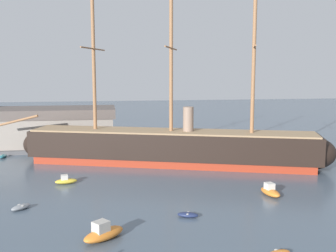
{
  "coord_description": "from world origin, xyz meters",
  "views": [
    {
      "loc": [
        -8.67,
        -26.25,
        17.21
      ],
      "look_at": [
        -0.12,
        29.56,
        9.38
      ],
      "focal_mm": 43.79,
      "sensor_mm": 36.0,
      "label": 1
    }
  ],
  "objects_px": {
    "tall_ship": "(171,147)",
    "motorboat_far_right": "(307,153)",
    "dinghy_near_centre": "(188,215)",
    "dinghy_distant_centre": "(161,146)",
    "motorboat_foreground_left": "(103,233)",
    "dinghy_mid_left": "(21,207)",
    "motorboat_alongside_bow": "(66,181)",
    "motorboat_mid_right": "(270,191)",
    "dinghy_far_left": "(3,156)",
    "sailboat_alongside_stern": "(275,169)"
  },
  "relations": [
    {
      "from": "motorboat_foreground_left",
      "to": "motorboat_alongside_bow",
      "type": "distance_m",
      "value": 22.43
    },
    {
      "from": "dinghy_far_left",
      "to": "motorboat_far_right",
      "type": "distance_m",
      "value": 60.48
    },
    {
      "from": "sailboat_alongside_stern",
      "to": "dinghy_distant_centre",
      "type": "distance_m",
      "value": 30.32
    },
    {
      "from": "motorboat_mid_right",
      "to": "dinghy_far_left",
      "type": "relative_size",
      "value": 1.59
    },
    {
      "from": "motorboat_far_right",
      "to": "dinghy_distant_centre",
      "type": "height_order",
      "value": "motorboat_far_right"
    },
    {
      "from": "tall_ship",
      "to": "dinghy_far_left",
      "type": "height_order",
      "value": "tall_ship"
    },
    {
      "from": "motorboat_mid_right",
      "to": "dinghy_distant_centre",
      "type": "distance_m",
      "value": 39.15
    },
    {
      "from": "motorboat_foreground_left",
      "to": "motorboat_far_right",
      "type": "relative_size",
      "value": 1.53
    },
    {
      "from": "sailboat_alongside_stern",
      "to": "motorboat_alongside_bow",
      "type": "bearing_deg",
      "value": -176.95
    },
    {
      "from": "dinghy_mid_left",
      "to": "motorboat_far_right",
      "type": "distance_m",
      "value": 56.39
    },
    {
      "from": "tall_ship",
      "to": "motorboat_far_right",
      "type": "bearing_deg",
      "value": 7.3
    },
    {
      "from": "motorboat_alongside_bow",
      "to": "dinghy_far_left",
      "type": "distance_m",
      "value": 24.97
    },
    {
      "from": "tall_ship",
      "to": "motorboat_foreground_left",
      "type": "relative_size",
      "value": 12.11
    },
    {
      "from": "sailboat_alongside_stern",
      "to": "motorboat_far_right",
      "type": "distance_m",
      "value": 16.92
    },
    {
      "from": "motorboat_far_right",
      "to": "motorboat_alongside_bow",
      "type": "bearing_deg",
      "value": -163.28
    },
    {
      "from": "motorboat_foreground_left",
      "to": "motorboat_mid_right",
      "type": "distance_m",
      "value": 25.41
    },
    {
      "from": "tall_ship",
      "to": "motorboat_far_right",
      "type": "distance_m",
      "value": 28.75
    },
    {
      "from": "dinghy_far_left",
      "to": "dinghy_near_centre",
      "type": "bearing_deg",
      "value": -51.9
    },
    {
      "from": "motorboat_alongside_bow",
      "to": "dinghy_near_centre",
      "type": "bearing_deg",
      "value": -47.23
    },
    {
      "from": "dinghy_far_left",
      "to": "motorboat_mid_right",
      "type": "bearing_deg",
      "value": -36.21
    },
    {
      "from": "sailboat_alongside_stern",
      "to": "tall_ship",
      "type": "bearing_deg",
      "value": 152.98
    },
    {
      "from": "dinghy_near_centre",
      "to": "dinghy_distant_centre",
      "type": "bearing_deg",
      "value": 86.19
    },
    {
      "from": "sailboat_alongside_stern",
      "to": "dinghy_distant_centre",
      "type": "height_order",
      "value": "sailboat_alongside_stern"
    },
    {
      "from": "motorboat_mid_right",
      "to": "motorboat_alongside_bow",
      "type": "relative_size",
      "value": 1.23
    },
    {
      "from": "tall_ship",
      "to": "dinghy_near_centre",
      "type": "xyz_separation_m",
      "value": [
        -2.32,
        -26.98,
        -2.98
      ]
    },
    {
      "from": "tall_ship",
      "to": "motorboat_foreground_left",
      "type": "distance_m",
      "value": 34.24
    },
    {
      "from": "motorboat_far_right",
      "to": "dinghy_near_centre",
      "type": "bearing_deg",
      "value": -135.09
    },
    {
      "from": "dinghy_near_centre",
      "to": "motorboat_mid_right",
      "type": "distance_m",
      "value": 14.44
    },
    {
      "from": "tall_ship",
      "to": "dinghy_near_centre",
      "type": "height_order",
      "value": "tall_ship"
    },
    {
      "from": "tall_ship",
      "to": "motorboat_foreground_left",
      "type": "xyz_separation_m",
      "value": [
        -12.1,
        -31.93,
        -2.57
      ]
    },
    {
      "from": "dinghy_mid_left",
      "to": "motorboat_far_right",
      "type": "bearing_deg",
      "value": 26.17
    },
    {
      "from": "dinghy_near_centre",
      "to": "motorboat_far_right",
      "type": "bearing_deg",
      "value": 44.91
    },
    {
      "from": "tall_ship",
      "to": "motorboat_alongside_bow",
      "type": "height_order",
      "value": "tall_ship"
    },
    {
      "from": "motorboat_foreground_left",
      "to": "motorboat_alongside_bow",
      "type": "relative_size",
      "value": 1.44
    },
    {
      "from": "dinghy_mid_left",
      "to": "motorboat_foreground_left",
      "type": "bearing_deg",
      "value": -46.54
    },
    {
      "from": "dinghy_near_centre",
      "to": "dinghy_distant_centre",
      "type": "height_order",
      "value": "dinghy_near_centre"
    },
    {
      "from": "dinghy_mid_left",
      "to": "dinghy_far_left",
      "type": "bearing_deg",
      "value": 106.63
    },
    {
      "from": "motorboat_mid_right",
      "to": "dinghy_far_left",
      "type": "height_order",
      "value": "motorboat_mid_right"
    },
    {
      "from": "motorboat_alongside_bow",
      "to": "dinghy_far_left",
      "type": "height_order",
      "value": "motorboat_alongside_bow"
    },
    {
      "from": "motorboat_mid_right",
      "to": "motorboat_alongside_bow",
      "type": "bearing_deg",
      "value": 160.21
    },
    {
      "from": "dinghy_mid_left",
      "to": "sailboat_alongside_stern",
      "type": "relative_size",
      "value": 0.45
    },
    {
      "from": "motorboat_alongside_bow",
      "to": "sailboat_alongside_stern",
      "type": "distance_m",
      "value": 34.35
    },
    {
      "from": "dinghy_mid_left",
      "to": "dinghy_distant_centre",
      "type": "xyz_separation_m",
      "value": [
        22.87,
        38.67,
        -0.09
      ]
    },
    {
      "from": "motorboat_foreground_left",
      "to": "sailboat_alongside_stern",
      "type": "bearing_deg",
      "value": 39.44
    },
    {
      "from": "motorboat_foreground_left",
      "to": "dinghy_far_left",
      "type": "xyz_separation_m",
      "value": [
        -19.61,
        42.43,
        -0.4
      ]
    },
    {
      "from": "sailboat_alongside_stern",
      "to": "dinghy_far_left",
      "type": "bearing_deg",
      "value": 158.57
    },
    {
      "from": "tall_ship",
      "to": "sailboat_alongside_stern",
      "type": "height_order",
      "value": "tall_ship"
    },
    {
      "from": "tall_ship",
      "to": "motorboat_mid_right",
      "type": "height_order",
      "value": "tall_ship"
    },
    {
      "from": "dinghy_near_centre",
      "to": "motorboat_alongside_bow",
      "type": "distance_m",
      "value": 22.8
    },
    {
      "from": "sailboat_alongside_stern",
      "to": "dinghy_far_left",
      "type": "relative_size",
      "value": 2.21
    }
  ]
}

